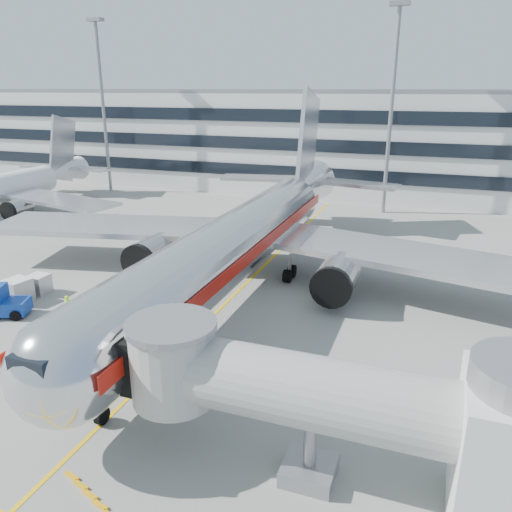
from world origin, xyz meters
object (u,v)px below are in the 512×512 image
(main_jet, at_px, (245,236))
(ramp_worker, at_px, (68,307))
(belt_loader, at_px, (113,336))
(baggage_tug, at_px, (3,303))
(cargo_container_left, at_px, (18,291))
(cargo_container_right, at_px, (39,284))

(main_jet, height_order, ramp_worker, main_jet)
(belt_loader, height_order, baggage_tug, baggage_tug)
(cargo_container_left, relative_size, cargo_container_right, 1.29)
(main_jet, relative_size, belt_loader, 10.39)
(main_jet, height_order, baggage_tug, main_jet)
(cargo_container_left, relative_size, ramp_worker, 1.21)
(cargo_container_left, bearing_deg, cargo_container_right, 80.98)
(belt_loader, bearing_deg, ramp_worker, 156.52)
(belt_loader, relative_size, cargo_container_left, 2.42)
(baggage_tug, relative_size, ramp_worker, 2.11)
(belt_loader, bearing_deg, cargo_container_left, 163.13)
(main_jet, distance_m, baggage_tug, 18.83)
(belt_loader, xyz_separation_m, cargo_container_left, (-10.98, 3.33, 0.28))
(main_jet, relative_size, cargo_container_left, 25.17)
(cargo_container_right, bearing_deg, baggage_tug, -82.05)
(baggage_tug, bearing_deg, cargo_container_left, 110.75)
(cargo_container_right, distance_m, ramp_worker, 5.98)
(main_jet, xyz_separation_m, belt_loader, (-4.22, -12.78, -3.59))
(main_jet, xyz_separation_m, cargo_container_left, (-15.21, -9.45, -3.31))
(main_jet, xyz_separation_m, cargo_container_right, (-14.91, -7.57, -3.45))
(cargo_container_left, bearing_deg, belt_loader, -16.87)
(baggage_tug, bearing_deg, cargo_container_right, 97.95)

